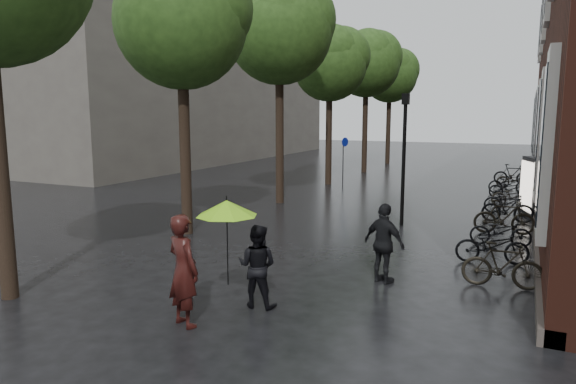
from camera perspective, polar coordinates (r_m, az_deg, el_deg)
The scene contains 11 objects.
ground at distance 8.28m, azimuth -16.81°, elevation -17.44°, with size 120.00×120.00×0.00m, color black.
bg_building at distance 43.18m, azimuth -14.33°, elevation 13.02°, with size 16.00×30.00×14.00m, color #47423D.
street_trees at distance 23.38m, azimuth 2.06°, elevation 15.48°, with size 4.33×34.03×8.91m.
person_burgundy at distance 8.96m, azimuth -11.55°, elevation -8.52°, with size 0.71×0.47×1.94m, color black.
person_black at distance 9.68m, azimuth -3.44°, elevation -8.19°, with size 0.76×0.59×1.57m, color black.
lime_umbrella at distance 9.08m, azimuth -6.83°, elevation -1.79°, with size 1.10×1.10×1.62m.
pedestrian_walking at distance 11.15m, azimuth 10.64°, elevation -5.64°, with size 1.01×0.42×1.72m, color black.
parked_bicycles at distance 20.46m, azimuth 23.33°, elevation -0.77°, with size 2.07×17.55×1.04m.
ad_lightbox at distance 19.60m, azimuth 25.40°, elevation 0.43°, with size 0.32×1.39×2.10m.
lamp_post at distance 16.71m, azimuth 12.78°, elevation 4.95°, with size 0.22×0.22×4.21m.
cycle_sign at distance 25.57m, azimuth 6.23°, elevation 4.21°, with size 0.13×0.44×2.41m.
Camera 1 is at (5.07, -5.47, 3.61)m, focal length 32.00 mm.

